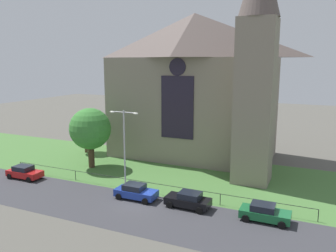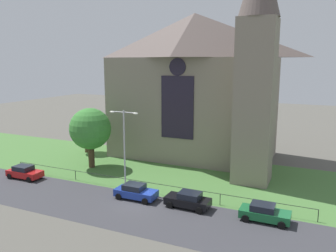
% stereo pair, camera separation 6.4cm
% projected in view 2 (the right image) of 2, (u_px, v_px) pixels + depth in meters
% --- Properties ---
extents(ground, '(160.00, 160.00, 0.00)m').
position_uv_depth(ground, '(178.00, 172.00, 42.23)').
color(ground, '#56544C').
extents(road_asphalt, '(120.00, 8.00, 0.01)m').
position_uv_depth(road_asphalt, '(128.00, 210.00, 31.47)').
color(road_asphalt, '#38383D').
rests_on(road_asphalt, ground).
extents(grass_verge, '(120.00, 20.00, 0.01)m').
position_uv_depth(grass_verge, '(171.00, 177.00, 40.43)').
color(grass_verge, '#477538').
rests_on(grass_verge, ground).
extents(church_building, '(23.20, 16.20, 26.00)m').
position_uv_depth(church_building, '(198.00, 85.00, 47.46)').
color(church_building, gray).
rests_on(church_building, ground).
extents(iron_railing, '(34.32, 0.07, 1.13)m').
position_uv_depth(iron_railing, '(141.00, 182.00, 35.77)').
color(iron_railing, black).
rests_on(iron_railing, ground).
extents(tree_left_near, '(5.28, 5.28, 7.71)m').
position_uv_depth(tree_left_near, '(90.00, 129.00, 43.31)').
color(tree_left_near, '#423021').
rests_on(tree_left_near, ground).
extents(tree_left_far, '(3.53, 3.53, 5.93)m').
position_uv_depth(tree_left_far, '(85.00, 125.00, 50.71)').
color(tree_left_far, '#423021').
rests_on(tree_left_far, ground).
extents(streetlamp_near, '(3.37, 0.26, 8.53)m').
position_uv_depth(streetlamp_near, '(124.00, 140.00, 35.60)').
color(streetlamp_near, '#B2B2B7').
rests_on(streetlamp_near, ground).
extents(parked_car_red, '(4.24, 2.10, 1.51)m').
position_uv_depth(parked_car_red, '(25.00, 172.00, 39.85)').
color(parked_car_red, '#B21919').
rests_on(parked_car_red, ground).
extents(parked_car_blue, '(4.21, 2.05, 1.51)m').
position_uv_depth(parked_car_blue, '(136.00, 192.00, 33.86)').
color(parked_car_blue, '#1E3899').
rests_on(parked_car_blue, ground).
extents(parked_car_black, '(4.24, 2.10, 1.51)m').
position_uv_depth(parked_car_black, '(188.00, 200.00, 31.81)').
color(parked_car_black, black).
rests_on(parked_car_black, ground).
extents(parked_car_green, '(4.21, 2.04, 1.51)m').
position_uv_depth(parked_car_green, '(264.00, 213.00, 29.11)').
color(parked_car_green, '#196033').
rests_on(parked_car_green, ground).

